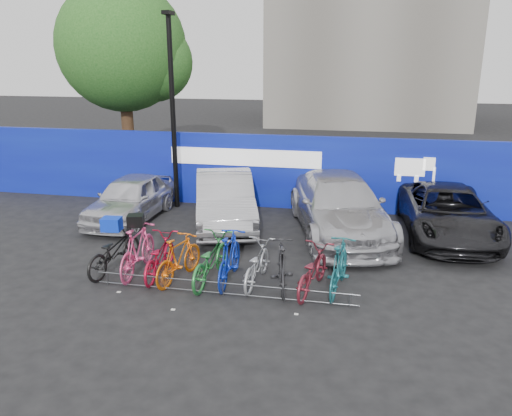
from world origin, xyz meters
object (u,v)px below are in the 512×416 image
(lamppost, at_px, (173,107))
(car_3, at_px, (447,212))
(bike_5, at_px, (229,258))
(bike_8, at_px, (312,270))
(bike_7, at_px, (281,266))
(bike_rack, at_px, (223,288))
(car_2, at_px, (339,206))
(bike_2, at_px, (159,256))
(bike_6, at_px, (256,264))
(bike_1, at_px, (138,250))
(bike_3, at_px, (179,259))
(bike_9, at_px, (339,266))
(bike_0, at_px, (114,251))
(car_0, at_px, (130,198))
(car_1, at_px, (225,199))
(bike_4, at_px, (210,260))
(tree, at_px, (128,50))

(lamppost, bearing_deg, car_3, -8.47)
(bike_5, height_order, bike_8, bike_5)
(bike_5, xyz_separation_m, bike_8, (1.82, -0.12, -0.09))
(bike_8, bearing_deg, bike_7, 11.49)
(lamppost, height_order, bike_rack, lamppost)
(bike_8, bearing_deg, car_2, -83.07)
(bike_2, height_order, bike_6, bike_2)
(car_3, relative_size, bike_6, 2.83)
(lamppost, height_order, bike_1, lamppost)
(bike_3, distance_m, bike_5, 1.12)
(bike_9, bearing_deg, bike_2, 8.42)
(bike_0, distance_m, bike_7, 3.92)
(bike_0, bearing_deg, bike_9, -170.20)
(car_0, relative_size, bike_0, 2.10)
(bike_0, bearing_deg, car_1, -102.84)
(car_1, bearing_deg, lamppost, 127.34)
(car_1, relative_size, bike_6, 2.66)
(lamppost, height_order, bike_4, lamppost)
(lamppost, relative_size, car_0, 1.53)
(bike_4, distance_m, bike_7, 1.58)
(bike_5, xyz_separation_m, bike_7, (1.16, -0.10, -0.04))
(car_0, relative_size, car_2, 0.72)
(bike_7, height_order, bike_9, bike_9)
(lamppost, distance_m, bike_4, 6.66)
(bike_4, height_order, bike_7, bike_7)
(bike_2, bearing_deg, bike_4, 175.27)
(bike_rack, relative_size, bike_0, 2.94)
(bike_1, bearing_deg, bike_7, 176.71)
(bike_2, bearing_deg, car_3, -150.48)
(tree, height_order, car_0, tree)
(bike_0, relative_size, bike_5, 1.01)
(bike_1, distance_m, bike_9, 4.53)
(car_1, distance_m, bike_3, 4.03)
(tree, height_order, bike_7, tree)
(tree, xyz_separation_m, car_2, (8.95, -6.25, -4.26))
(car_3, relative_size, bike_9, 2.64)
(bike_8, bearing_deg, bike_4, 11.49)
(bike_2, bearing_deg, bike_1, -4.90)
(tree, relative_size, car_2, 1.41)
(car_0, relative_size, bike_6, 2.30)
(tree, distance_m, lamppost, 6.14)
(bike_3, bearing_deg, bike_8, -165.29)
(bike_4, height_order, bike_9, bike_9)
(bike_4, bearing_deg, car_3, -137.58)
(bike_2, bearing_deg, bike_6, 179.53)
(bike_6, bearing_deg, bike_4, 11.24)
(car_3, distance_m, bike_1, 8.35)
(bike_0, relative_size, bike_7, 1.09)
(lamppost, height_order, bike_9, lamppost)
(car_1, bearing_deg, bike_8, -70.68)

